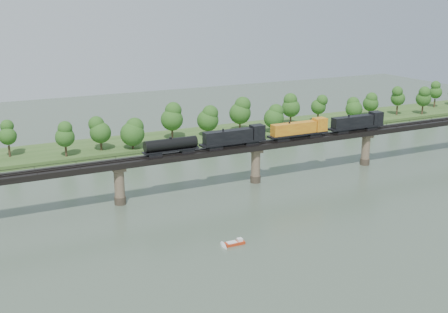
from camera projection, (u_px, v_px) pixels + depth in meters
name	position (u px, v px, depth m)	size (l,w,h in m)	color
ground	(316.00, 217.00, 136.00)	(400.00, 400.00, 0.00)	#3B4B3B
far_bank	(183.00, 138.00, 209.06)	(300.00, 24.00, 1.60)	#325220
bridge	(256.00, 164.00, 160.38)	(236.00, 30.00, 11.50)	#473A2D
bridge_superstructure	(256.00, 143.00, 158.65)	(220.00, 4.90, 0.75)	black
far_treeline	(166.00, 122.00, 199.50)	(289.06, 17.54, 13.60)	#382619
freight_train	(278.00, 132.00, 161.08)	(78.62, 3.06, 5.41)	black
motorboat	(235.00, 243.00, 120.87)	(4.45, 1.71, 1.23)	#B23114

